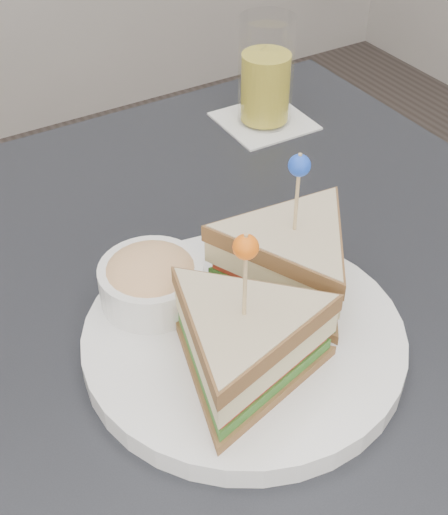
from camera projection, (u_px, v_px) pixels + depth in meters
table at (221, 363)px, 0.72m from camera, size 0.80×0.80×0.75m
plate_meal at (251, 306)px, 0.61m from camera, size 0.34×0.34×0.17m
drink_set at (266, 78)px, 0.90m from camera, size 0.11×0.11×0.14m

